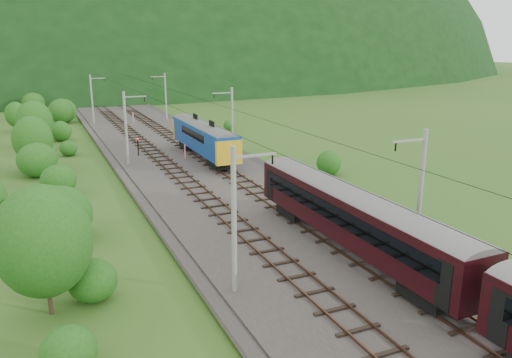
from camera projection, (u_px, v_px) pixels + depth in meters
name	position (u px, v px, depth m)	size (l,w,h in m)	color
ground	(332.00, 275.00, 29.53)	(600.00, 600.00, 0.00)	#2F5A1C
railbed	(262.00, 220.00, 38.30)	(14.00, 220.00, 0.30)	#38332D
track_left	(233.00, 221.00, 37.30)	(2.40, 220.00, 0.27)	#543524
track_right	(290.00, 213.00, 39.19)	(2.40, 220.00, 0.27)	#543524
catenary_left	(127.00, 127.00, 54.15)	(2.54, 192.28, 8.00)	gray
catenary_right	(232.00, 120.00, 58.95)	(2.54, 192.28, 8.00)	gray
overhead_wires	(262.00, 130.00, 36.47)	(4.83, 198.00, 0.03)	black
mountain_main	(61.00, 70.00, 258.73)	(504.00, 360.00, 244.00)	black
hazard_post_near	(133.00, 117.00, 84.25)	(0.18, 0.18, 1.70)	red
hazard_post_far	(185.00, 151.00, 57.81)	(0.18, 0.18, 1.68)	red
signal	(138.00, 145.00, 59.22)	(0.23, 0.23, 2.12)	black
vegetation_left	(44.00, 172.00, 42.75)	(12.22, 150.70, 6.78)	#1E4F15
vegetation_right	(473.00, 220.00, 35.36)	(3.23, 88.47, 2.49)	#1E4F15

